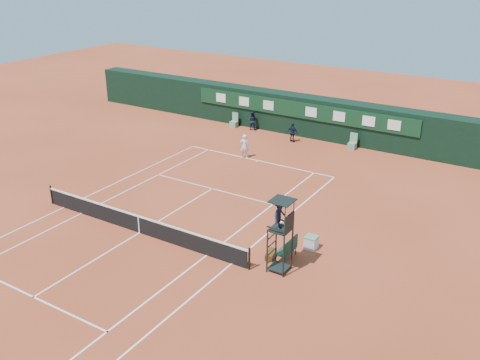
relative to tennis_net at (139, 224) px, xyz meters
The scene contains 14 objects.
ground 0.51m from the tennis_net, ahead, with size 90.00×90.00×0.00m, color #AF4929.
court_lines 0.50m from the tennis_net, ahead, with size 11.05×23.85×0.01m.
tennis_net is the anchor object (origin of this frame).
back_wall 18.77m from the tennis_net, 90.00° to the left, with size 40.00×1.65×3.00m.
linesman_chair_left 18.33m from the tennis_net, 107.46° to the left, with size 0.55×0.50×1.15m.
linesman_chair_right 18.05m from the tennis_net, 75.57° to the left, with size 0.55×0.50×1.15m.
umpire_chair 7.81m from the tennis_net, ahead, with size 0.96×0.95×3.42m.
player_bench 7.65m from the tennis_net, 12.61° to the left, with size 0.56×1.20×1.10m.
tennis_bag 6.87m from the tennis_net, 11.77° to the left, with size 0.35×0.81×0.30m, color black.
cooler 8.54m from the tennis_net, 21.49° to the left, with size 0.57×0.57×0.65m.
tennis_ball 9.58m from the tennis_net, 94.30° to the left, with size 0.06×0.06×0.06m, color yellow.
player 11.93m from the tennis_net, 95.27° to the left, with size 0.61×0.40×1.68m, color silver.
ball_kid_left 17.98m from the tennis_net, 102.37° to the left, with size 0.74×0.57×1.52m, color black.
ball_kid_right 16.60m from the tennis_net, 89.39° to the left, with size 0.85×0.35×1.45m, color black.
Camera 1 is at (16.71, -17.36, 12.88)m, focal length 40.00 mm.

